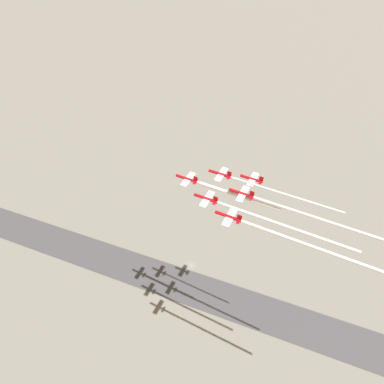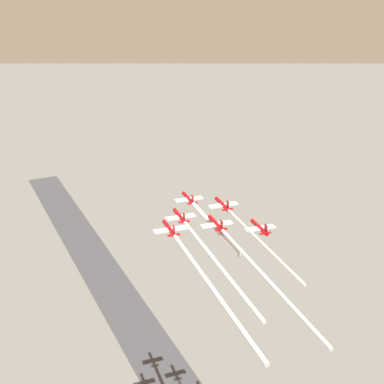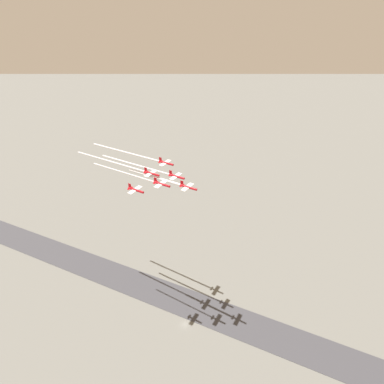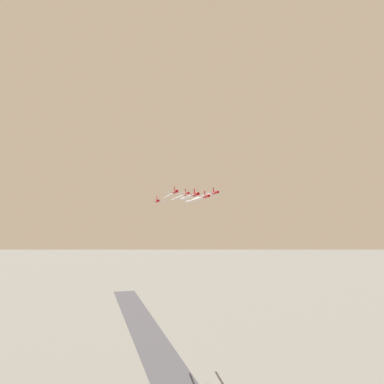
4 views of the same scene
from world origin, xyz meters
name	(u,v)px [view 2 (image 2 of 4)]	position (x,y,z in m)	size (l,w,h in m)	color
jet_0	(189,199)	(5.40, -15.36, 92.17)	(10.08, 9.47, 3.38)	#B20C14
jet_1	(180,217)	(17.18, -22.87, 92.16)	(10.08, 9.47, 3.38)	#B20C14
jet_2	(223,205)	(17.69, -8.72, 94.04)	(10.08, 9.47, 3.38)	#B20C14
jet_3	(170,229)	(28.95, -30.39, 94.76)	(10.08, 9.47, 3.38)	#B20C14
jet_4	(216,224)	(29.46, -16.23, 94.04)	(10.08, 9.47, 3.38)	#B20C14
jet_5	(260,228)	(29.98, -2.08, 90.40)	(10.08, 9.47, 3.38)	#B20C14
smoke_trail_0	(214,227)	(27.56, -16.16, 92.12)	(35.14, 2.66, 1.39)	white
smoke_trail_1	(218,264)	(47.70, -23.98, 92.11)	(51.85, 2.94, 1.06)	white
smoke_trail_2	(262,243)	(44.64, -9.70, 93.99)	(44.70, 2.39, 0.77)	white
smoke_trail_3	(212,288)	(60.88, -31.54, 94.71)	(54.67, 3.06, 1.08)	white
smoke_trail_4	(267,279)	(61.14, -17.38, 93.99)	(54.16, 2.92, 0.96)	white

